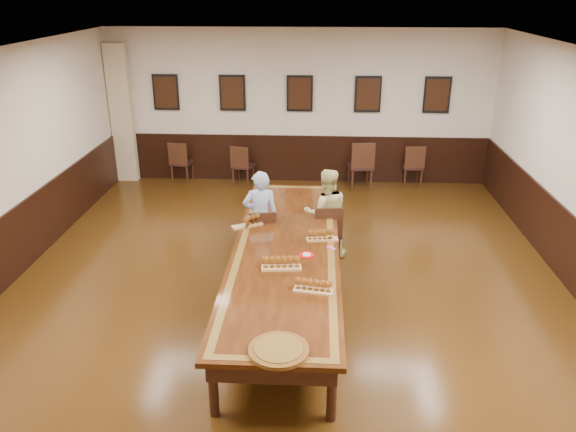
# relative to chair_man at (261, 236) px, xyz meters

# --- Properties ---
(floor) EXTENTS (8.00, 10.00, 0.02)m
(floor) POSITION_rel_chair_man_xyz_m (0.43, -1.00, -0.47)
(floor) COLOR black
(floor) RESTS_ON ground
(ceiling) EXTENTS (8.00, 10.00, 0.02)m
(ceiling) POSITION_rel_chair_man_xyz_m (0.43, -1.00, 2.75)
(ceiling) COLOR white
(ceiling) RESTS_ON floor
(wall_back) EXTENTS (8.00, 0.02, 3.20)m
(wall_back) POSITION_rel_chair_man_xyz_m (0.43, 4.01, 1.14)
(wall_back) COLOR beige
(wall_back) RESTS_ON floor
(chair_man) EXTENTS (0.50, 0.53, 0.91)m
(chair_man) POSITION_rel_chair_man_xyz_m (0.00, 0.00, 0.00)
(chair_man) COLOR black
(chair_man) RESTS_ON floor
(chair_woman) EXTENTS (0.49, 0.52, 0.91)m
(chair_woman) POSITION_rel_chair_man_xyz_m (0.99, 0.24, -0.00)
(chair_woman) COLOR black
(chair_woman) RESTS_ON floor
(spare_chair_a) EXTENTS (0.47, 0.51, 0.89)m
(spare_chair_a) POSITION_rel_chair_man_xyz_m (-2.11, 3.80, -0.01)
(spare_chair_a) COLOR black
(spare_chair_a) RESTS_ON floor
(spare_chair_b) EXTENTS (0.50, 0.53, 0.86)m
(spare_chair_b) POSITION_rel_chair_man_xyz_m (-0.76, 3.70, -0.03)
(spare_chair_b) COLOR black
(spare_chair_b) RESTS_ON floor
(spare_chair_c) EXTENTS (0.54, 0.58, 1.02)m
(spare_chair_c) POSITION_rel_chair_man_xyz_m (1.72, 3.55, 0.06)
(spare_chair_c) COLOR black
(spare_chair_c) RESTS_ON floor
(spare_chair_d) EXTENTS (0.44, 0.48, 0.90)m
(spare_chair_d) POSITION_rel_chair_man_xyz_m (2.83, 3.79, -0.01)
(spare_chair_d) COLOR black
(spare_chair_d) RESTS_ON floor
(person_man) EXTENTS (0.58, 0.43, 1.45)m
(person_man) POSITION_rel_chair_man_xyz_m (-0.02, 0.10, 0.27)
(person_man) COLOR #4F6FC6
(person_man) RESTS_ON floor
(person_woman) EXTENTS (0.77, 0.64, 1.42)m
(person_woman) POSITION_rel_chair_man_xyz_m (0.98, 0.34, 0.26)
(person_woman) COLOR #D5CD85
(person_woman) RESTS_ON floor
(pink_phone) EXTENTS (0.14, 0.15, 0.01)m
(pink_phone) POSITION_rel_chair_man_xyz_m (1.03, -0.99, 0.30)
(pink_phone) COLOR #D9488B
(pink_phone) RESTS_ON conference_table
(curtain) EXTENTS (0.45, 0.18, 2.90)m
(curtain) POSITION_rel_chair_man_xyz_m (-3.32, 3.82, 0.99)
(curtain) COLOR tan
(curtain) RESTS_ON floor
(wainscoting) EXTENTS (8.00, 10.00, 1.00)m
(wainscoting) POSITION_rel_chair_man_xyz_m (0.43, -1.00, 0.04)
(wainscoting) COLOR black
(wainscoting) RESTS_ON floor
(conference_table) EXTENTS (1.40, 5.00, 0.76)m
(conference_table) POSITION_rel_chair_man_xyz_m (0.43, -1.00, 0.16)
(conference_table) COLOR black
(conference_table) RESTS_ON floor
(posters) EXTENTS (6.14, 0.04, 0.74)m
(posters) POSITION_rel_chair_man_xyz_m (0.43, 3.93, 1.44)
(posters) COLOR black
(posters) RESTS_ON wall_back
(flight_a) EXTENTS (0.46, 0.33, 0.17)m
(flight_a) POSITION_rel_chair_man_xyz_m (-0.14, -0.33, 0.37)
(flight_a) COLOR #AE7D48
(flight_a) RESTS_ON conference_table
(flight_b) EXTENTS (0.45, 0.19, 0.16)m
(flight_b) POSITION_rel_chair_man_xyz_m (0.91, -0.75, 0.37)
(flight_b) COLOR #AE7D48
(flight_b) RESTS_ON conference_table
(flight_c) EXTENTS (0.51, 0.20, 0.18)m
(flight_c) POSITION_rel_chair_man_xyz_m (0.41, -1.61, 0.38)
(flight_c) COLOR #AE7D48
(flight_c) RESTS_ON conference_table
(flight_d) EXTENTS (0.47, 0.21, 0.17)m
(flight_d) POSITION_rel_chair_man_xyz_m (0.81, -2.14, 0.37)
(flight_d) COLOR #AE7D48
(flight_d) RESTS_ON conference_table
(red_plate_grp) EXTENTS (0.20, 0.20, 0.03)m
(red_plate_grp) POSITION_rel_chair_man_xyz_m (0.71, -1.23, 0.31)
(red_plate_grp) COLOR red
(red_plate_grp) RESTS_ON conference_table
(carved_platter) EXTENTS (0.75, 0.75, 0.05)m
(carved_platter) POSITION_rel_chair_man_xyz_m (0.50, -3.28, 0.32)
(carved_platter) COLOR #553111
(carved_platter) RESTS_ON conference_table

